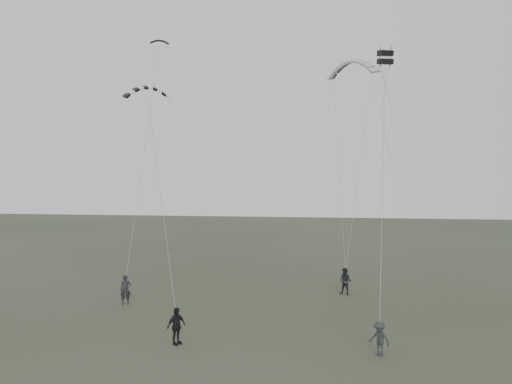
# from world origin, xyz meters

# --- Properties ---
(ground) EXTENTS (140.00, 140.00, 0.00)m
(ground) POSITION_xyz_m (0.00, 0.00, 0.00)
(ground) COLOR #323B28
(ground) RESTS_ON ground
(flyer_left) EXTENTS (0.78, 0.66, 1.83)m
(flyer_left) POSITION_xyz_m (-7.08, 4.47, 0.91)
(flyer_left) COLOR black
(flyer_left) RESTS_ON ground
(flyer_right) EXTENTS (1.08, 0.98, 1.81)m
(flyer_right) POSITION_xyz_m (6.66, 8.85, 0.90)
(flyer_right) COLOR #222227
(flyer_right) RESTS_ON ground
(flyer_center) EXTENTS (0.95, 1.10, 1.77)m
(flyer_center) POSITION_xyz_m (-1.73, -2.27, 0.89)
(flyer_center) COLOR black
(flyer_center) RESTS_ON ground
(flyer_far) EXTENTS (1.15, 1.05, 1.55)m
(flyer_far) POSITION_xyz_m (7.73, -2.46, 0.77)
(flyer_far) COLOR #2A2B30
(flyer_far) RESTS_ON ground
(kite_dark_small) EXTENTS (1.47, 0.98, 0.59)m
(kite_dark_small) POSITION_xyz_m (-6.98, 10.95, 18.07)
(kite_dark_small) COLOR black
(kite_dark_small) RESTS_ON flyer_left
(kite_pale_large) EXTENTS (4.28, 3.60, 1.92)m
(kite_pale_large) POSITION_xyz_m (7.27, 14.00, 16.77)
(kite_pale_large) COLOR #A9ADAF
(kite_pale_large) RESTS_ON flyer_right
(kite_striped) EXTENTS (2.97, 2.27, 1.29)m
(kite_striped) POSITION_xyz_m (-5.55, 4.49, 13.46)
(kite_striped) COLOR black
(kite_striped) RESTS_ON flyer_center
(kite_box) EXTENTS (0.90, 0.96, 0.83)m
(kite_box) POSITION_xyz_m (8.42, 2.44, 14.37)
(kite_box) COLOR black
(kite_box) RESTS_ON flyer_far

